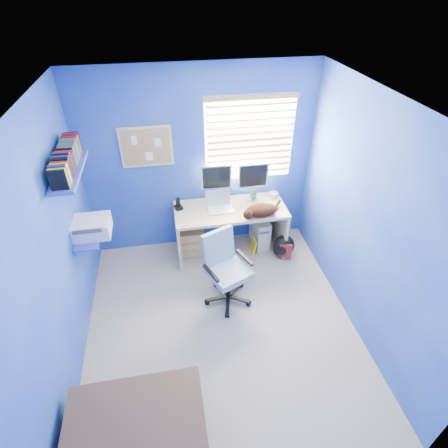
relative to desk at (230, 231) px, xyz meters
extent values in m
cube|color=#A49686|center=(-0.34, -1.26, -0.37)|extent=(3.00, 3.20, 0.00)
cube|color=white|center=(-0.34, -1.26, 2.13)|extent=(3.00, 3.20, 0.00)
cube|color=#1D2FB3|center=(-0.34, 0.34, 0.88)|extent=(3.00, 0.01, 2.50)
cube|color=#1D2FB3|center=(-0.34, -2.86, 0.88)|extent=(3.00, 0.01, 2.50)
cube|color=#1D2FB3|center=(-1.84, -1.26, 0.88)|extent=(0.01, 3.20, 2.50)
cube|color=#1D2FB3|center=(1.16, -1.26, 0.88)|extent=(0.01, 3.20, 2.50)
cube|color=tan|center=(0.00, 0.00, 0.00)|extent=(1.48, 0.65, 0.74)
cube|color=silver|center=(-0.14, 0.00, 0.48)|extent=(0.35, 0.28, 0.22)
cube|color=silver|center=(-0.15, 0.23, 0.64)|extent=(0.40, 0.13, 0.54)
cube|color=silver|center=(0.33, 0.19, 0.64)|extent=(0.40, 0.12, 0.54)
cube|color=black|center=(-0.68, 0.12, 0.45)|extent=(0.12, 0.13, 0.17)
imported|color=#317955|center=(0.35, 0.17, 0.42)|extent=(0.10, 0.09, 0.10)
cylinder|color=silver|center=(0.64, 0.18, 0.41)|extent=(0.13, 0.13, 0.07)
ellipsoid|color=black|center=(0.37, -0.21, 0.45)|extent=(0.48, 0.37, 0.15)
cube|color=beige|center=(0.46, 0.11, -0.14)|extent=(0.21, 0.45, 0.45)
cube|color=tan|center=(-0.54, 0.08, -0.17)|extent=(0.35, 0.28, 0.41)
cube|color=yellow|center=(0.32, -0.09, -0.25)|extent=(0.03, 0.17, 0.24)
ellipsoid|color=black|center=(0.72, -0.24, -0.19)|extent=(0.37, 0.33, 0.36)
cube|color=brown|center=(-1.22, -2.43, -0.12)|extent=(1.05, 0.74, 0.50)
cylinder|color=black|center=(-0.19, -0.90, -0.34)|extent=(0.71, 0.71, 0.06)
cylinder|color=black|center=(-0.19, -0.90, -0.13)|extent=(0.07, 0.07, 0.37)
cube|color=#9BB1C3|center=(-0.19, -0.90, 0.10)|extent=(0.58, 0.58, 0.08)
cube|color=#9BB1C3|center=(-0.28, -0.71, 0.35)|extent=(0.39, 0.21, 0.42)
cube|color=white|center=(0.31, 0.33, 1.18)|extent=(1.15, 0.01, 1.10)
cube|color=#BF804E|center=(0.31, 0.30, 1.18)|extent=(1.10, 0.03, 1.00)
cube|color=tan|center=(-0.99, 0.33, 1.18)|extent=(0.64, 0.02, 0.52)
cube|color=tan|center=(-0.99, 0.32, 1.18)|extent=(0.58, 0.01, 0.46)
cube|color=#3545BA|center=(-1.70, -0.51, 0.55)|extent=(0.26, 0.55, 0.03)
cube|color=silver|center=(-1.66, -0.51, 0.65)|extent=(0.42, 0.34, 0.18)
cube|color=#3545BA|center=(-1.71, -0.51, 1.35)|extent=(0.24, 0.90, 0.03)
cube|color=navy|center=(-1.72, -0.51, 1.48)|extent=(0.15, 0.80, 0.22)
camera|label=1|loc=(-0.76, -3.77, 2.96)|focal=28.00mm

